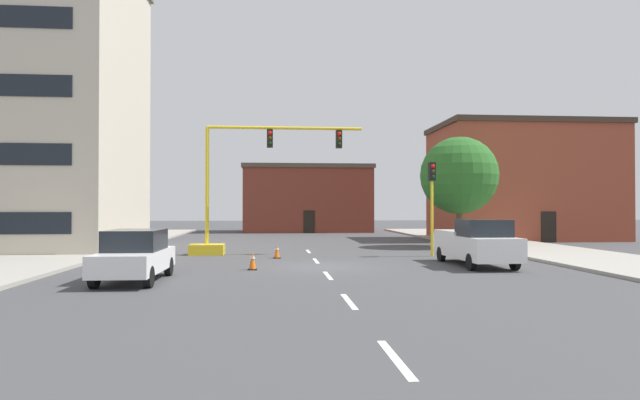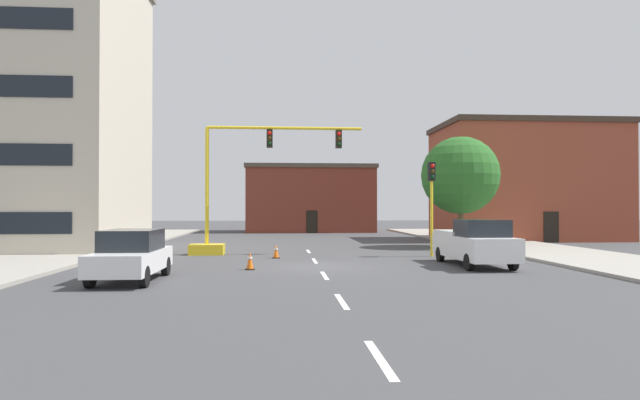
{
  "view_description": "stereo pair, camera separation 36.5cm",
  "coord_description": "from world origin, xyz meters",
  "px_view_note": "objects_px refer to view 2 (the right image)",
  "views": [
    {
      "loc": [
        -2.02,
        -22.9,
        2.5
      ],
      "look_at": [
        0.63,
        7.56,
        2.91
      ],
      "focal_mm": 30.67,
      "sensor_mm": 36.0,
      "label": 1
    },
    {
      "loc": [
        -1.66,
        -22.93,
        2.5
      ],
      "look_at": [
        0.63,
        7.56,
        2.91
      ],
      "focal_mm": 30.67,
      "sensor_mm": 36.0,
      "label": 2
    }
  ],
  "objects_px": {
    "traffic_signal_gantry": "(229,212)",
    "sedan_white_near_left": "(131,255)",
    "traffic_light_pole_right": "(432,187)",
    "traffic_cone_roadside_b": "(276,251)",
    "tree_right_mid": "(460,175)",
    "traffic_cone_roadside_a": "(250,261)",
    "pickup_truck_white": "(474,243)"
  },
  "relations": [
    {
      "from": "traffic_signal_gantry",
      "to": "sedan_white_near_left",
      "type": "relative_size",
      "value": 2.02
    },
    {
      "from": "traffic_signal_gantry",
      "to": "traffic_light_pole_right",
      "type": "height_order",
      "value": "traffic_signal_gantry"
    },
    {
      "from": "sedan_white_near_left",
      "to": "traffic_cone_roadside_b",
      "type": "relative_size",
      "value": 6.39
    },
    {
      "from": "traffic_light_pole_right",
      "to": "traffic_cone_roadside_b",
      "type": "distance_m",
      "value": 8.53
    },
    {
      "from": "traffic_signal_gantry",
      "to": "tree_right_mid",
      "type": "xyz_separation_m",
      "value": [
        13.99,
        4.22,
        2.25
      ]
    },
    {
      "from": "sedan_white_near_left",
      "to": "traffic_cone_roadside_a",
      "type": "height_order",
      "value": "sedan_white_near_left"
    },
    {
      "from": "traffic_signal_gantry",
      "to": "traffic_cone_roadside_b",
      "type": "distance_m",
      "value": 3.91
    },
    {
      "from": "pickup_truck_white",
      "to": "tree_right_mid",
      "type": "bearing_deg",
      "value": 74.23
    },
    {
      "from": "traffic_signal_gantry",
      "to": "traffic_cone_roadside_a",
      "type": "xyz_separation_m",
      "value": [
        1.47,
        -7.22,
        -1.88
      ]
    },
    {
      "from": "traffic_light_pole_right",
      "to": "traffic_cone_roadside_b",
      "type": "bearing_deg",
      "value": -177.32
    },
    {
      "from": "sedan_white_near_left",
      "to": "pickup_truck_white",
      "type": "bearing_deg",
      "value": 16.13
    },
    {
      "from": "traffic_signal_gantry",
      "to": "sedan_white_near_left",
      "type": "xyz_separation_m",
      "value": [
        -2.36,
        -10.31,
        -1.36
      ]
    },
    {
      "from": "traffic_signal_gantry",
      "to": "traffic_cone_roadside_b",
      "type": "bearing_deg",
      "value": -43.22
    },
    {
      "from": "traffic_signal_gantry",
      "to": "traffic_cone_roadside_b",
      "type": "xyz_separation_m",
      "value": [
        2.49,
        -2.34,
        -1.9
      ]
    },
    {
      "from": "sedan_white_near_left",
      "to": "traffic_cone_roadside_a",
      "type": "distance_m",
      "value": 4.95
    },
    {
      "from": "pickup_truck_white",
      "to": "traffic_cone_roadside_b",
      "type": "relative_size",
      "value": 7.68
    },
    {
      "from": "pickup_truck_white",
      "to": "sedan_white_near_left",
      "type": "relative_size",
      "value": 1.2
    },
    {
      "from": "traffic_signal_gantry",
      "to": "tree_right_mid",
      "type": "height_order",
      "value": "tree_right_mid"
    },
    {
      "from": "tree_right_mid",
      "to": "traffic_light_pole_right",
      "type": "bearing_deg",
      "value": -120.16
    },
    {
      "from": "traffic_light_pole_right",
      "to": "traffic_cone_roadside_b",
      "type": "relative_size",
      "value": 6.79
    },
    {
      "from": "pickup_truck_white",
      "to": "traffic_signal_gantry",
      "type": "bearing_deg",
      "value": 149.52
    },
    {
      "from": "traffic_light_pole_right",
      "to": "tree_right_mid",
      "type": "xyz_separation_m",
      "value": [
        3.6,
        6.19,
        0.98
      ]
    },
    {
      "from": "traffic_cone_roadside_a",
      "to": "sedan_white_near_left",
      "type": "bearing_deg",
      "value": -141.12
    },
    {
      "from": "traffic_cone_roadside_a",
      "to": "tree_right_mid",
      "type": "bearing_deg",
      "value": 42.44
    },
    {
      "from": "traffic_signal_gantry",
      "to": "traffic_light_pole_right",
      "type": "distance_m",
      "value": 10.65
    },
    {
      "from": "traffic_light_pole_right",
      "to": "pickup_truck_white",
      "type": "xyz_separation_m",
      "value": [
        0.58,
        -4.49,
        -2.55
      ]
    },
    {
      "from": "tree_right_mid",
      "to": "traffic_cone_roadside_b",
      "type": "height_order",
      "value": "tree_right_mid"
    },
    {
      "from": "tree_right_mid",
      "to": "traffic_cone_roadside_a",
      "type": "height_order",
      "value": "tree_right_mid"
    },
    {
      "from": "traffic_cone_roadside_a",
      "to": "traffic_light_pole_right",
      "type": "bearing_deg",
      "value": 30.52
    },
    {
      "from": "tree_right_mid",
      "to": "traffic_cone_roadside_a",
      "type": "xyz_separation_m",
      "value": [
        -12.51,
        -11.44,
        -4.14
      ]
    },
    {
      "from": "traffic_light_pole_right",
      "to": "traffic_cone_roadside_a",
      "type": "xyz_separation_m",
      "value": [
        -8.92,
        -5.26,
        -3.16
      ]
    },
    {
      "from": "tree_right_mid",
      "to": "sedan_white_near_left",
      "type": "relative_size",
      "value": 1.54
    }
  ]
}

